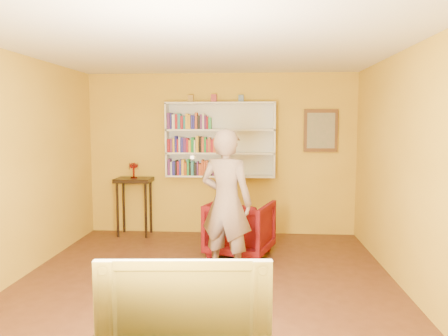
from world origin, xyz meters
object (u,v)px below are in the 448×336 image
Objects in this scene: ruby_lustre at (134,167)px; television at (185,303)px; armchair at (240,228)px; person at (226,203)px; console_table at (134,188)px; bookshelf at (221,140)px.

ruby_lustre reaches higher than television.
television is (-0.23, -3.49, 0.37)m from armchair.
armchair is at bearing -81.15° from person.
television is (1.58, -4.50, -0.03)m from console_table.
ruby_lustre is 0.14× the size of person.
armchair is 0.48× the size of person.
person reaches higher than television.
bookshelf is at bearing 87.57° from television.
television reaches higher than console_table.
console_table is 0.35m from ruby_lustre.
television is at bearing -88.27° from bookshelf.
ruby_lustre is (0.00, 0.00, 0.35)m from console_table.
console_table is 3.78× the size of ruby_lustre.
bookshelf reaches higher than console_table.
armchair is at bearing -29.33° from console_table.
console_table is at bearing -173.66° from bookshelf.
bookshelf is 1.00× the size of person.
bookshelf reaches higher than television.
television is (1.58, -4.50, -0.38)m from ruby_lustre.
bookshelf is 2.11m from person.
bookshelf is 1.87× the size of console_table.
bookshelf reaches higher than person.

